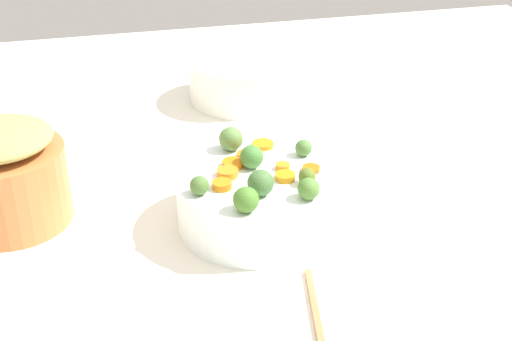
# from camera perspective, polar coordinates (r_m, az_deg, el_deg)

# --- Properties ---
(tabletop) EXTENTS (2.40, 2.40, 0.02)m
(tabletop) POSITION_cam_1_polar(r_m,az_deg,el_deg) (1.20, 0.56, -5.99)
(tabletop) COLOR white
(tabletop) RESTS_ON ground
(serving_bowl_carrots) EXTENTS (0.27, 0.27, 0.10)m
(serving_bowl_carrots) POSITION_cam_1_polar(r_m,az_deg,el_deg) (1.21, 0.00, -2.44)
(serving_bowl_carrots) COLOR white
(serving_bowl_carrots) RESTS_ON tabletop
(metal_pot) EXTENTS (0.21, 0.21, 0.14)m
(metal_pot) POSITION_cam_1_polar(r_m,az_deg,el_deg) (1.29, -19.49, -1.15)
(metal_pot) COLOR #CE763E
(metal_pot) RESTS_ON tabletop
(carrot_slice_0) EXTENTS (0.05, 0.05, 0.01)m
(carrot_slice_0) POSITION_cam_1_polar(r_m,az_deg,el_deg) (1.24, -0.63, 1.23)
(carrot_slice_0) COLOR orange
(carrot_slice_0) RESTS_ON serving_bowl_carrots
(carrot_slice_1) EXTENTS (0.05, 0.05, 0.01)m
(carrot_slice_1) POSITION_cam_1_polar(r_m,az_deg,el_deg) (1.18, -2.32, -0.19)
(carrot_slice_1) COLOR orange
(carrot_slice_1) RESTS_ON serving_bowl_carrots
(carrot_slice_2) EXTENTS (0.05, 0.05, 0.01)m
(carrot_slice_2) POSITION_cam_1_polar(r_m,az_deg,el_deg) (1.17, 2.38, -0.50)
(carrot_slice_2) COLOR orange
(carrot_slice_2) RESTS_ON serving_bowl_carrots
(carrot_slice_3) EXTENTS (0.05, 0.05, 0.01)m
(carrot_slice_3) POSITION_cam_1_polar(r_m,az_deg,el_deg) (1.28, 0.55, 2.11)
(carrot_slice_3) COLOR orange
(carrot_slice_3) RESTS_ON serving_bowl_carrots
(carrot_slice_4) EXTENTS (0.05, 0.05, 0.01)m
(carrot_slice_4) POSITION_cam_1_polar(r_m,az_deg,el_deg) (1.15, -2.78, -1.17)
(carrot_slice_4) COLOR orange
(carrot_slice_4) RESTS_ON serving_bowl_carrots
(carrot_slice_5) EXTENTS (0.03, 0.03, 0.01)m
(carrot_slice_5) POSITION_cam_1_polar(r_m,az_deg,el_deg) (1.20, 2.18, 0.32)
(carrot_slice_5) COLOR orange
(carrot_slice_5) RESTS_ON serving_bowl_carrots
(carrot_slice_6) EXTENTS (0.05, 0.05, 0.01)m
(carrot_slice_6) POSITION_cam_1_polar(r_m,az_deg,el_deg) (1.21, -1.90, 0.56)
(carrot_slice_6) COLOR orange
(carrot_slice_6) RESTS_ON serving_bowl_carrots
(carrot_slice_7) EXTENTS (0.04, 0.04, 0.01)m
(carrot_slice_7) POSITION_cam_1_polar(r_m,az_deg,el_deg) (1.20, 4.50, 0.14)
(carrot_slice_7) COLOR orange
(carrot_slice_7) RESTS_ON serving_bowl_carrots
(brussels_sprout_0) EXTENTS (0.03, 0.03, 0.03)m
(brussels_sprout_0) POSITION_cam_1_polar(r_m,az_deg,el_deg) (1.13, -4.62, -1.23)
(brussels_sprout_0) COLOR #4D7333
(brussels_sprout_0) RESTS_ON serving_bowl_carrots
(brussels_sprout_1) EXTENTS (0.04, 0.04, 0.04)m
(brussels_sprout_1) POSITION_cam_1_polar(r_m,az_deg,el_deg) (1.12, 4.29, -1.49)
(brussels_sprout_1) COLOR #538236
(brussels_sprout_1) RESTS_ON serving_bowl_carrots
(brussels_sprout_2) EXTENTS (0.03, 0.03, 0.03)m
(brussels_sprout_2) POSITION_cam_1_polar(r_m,az_deg,el_deg) (1.25, 3.88, 1.85)
(brussels_sprout_2) COLOR #4E7D3A
(brussels_sprout_2) RESTS_ON serving_bowl_carrots
(brussels_sprout_3) EXTENTS (0.04, 0.04, 0.04)m
(brussels_sprout_3) POSITION_cam_1_polar(r_m,az_deg,el_deg) (1.08, -0.82, -2.39)
(brussels_sprout_3) COLOR #487C2B
(brussels_sprout_3) RESTS_ON serving_bowl_carrots
(brussels_sprout_4) EXTENTS (0.03, 0.03, 0.03)m
(brussels_sprout_4) POSITION_cam_1_polar(r_m,az_deg,el_deg) (1.15, 4.23, -0.60)
(brussels_sprout_4) COLOR #566E25
(brussels_sprout_4) RESTS_ON serving_bowl_carrots
(brussels_sprout_5) EXTENTS (0.04, 0.04, 0.04)m
(brussels_sprout_5) POSITION_cam_1_polar(r_m,az_deg,el_deg) (1.26, -2.05, 2.59)
(brussels_sprout_5) COLOR #5C8541
(brussels_sprout_5) RESTS_ON serving_bowl_carrots
(brussels_sprout_6) EXTENTS (0.04, 0.04, 0.04)m
(brussels_sprout_6) POSITION_cam_1_polar(r_m,az_deg,el_deg) (1.12, 0.38, -1.01)
(brussels_sprout_6) COLOR #467038
(brussels_sprout_6) RESTS_ON serving_bowl_carrots
(brussels_sprout_7) EXTENTS (0.04, 0.04, 0.04)m
(brussels_sprout_7) POSITION_cam_1_polar(r_m,az_deg,el_deg) (1.20, -0.18, 1.14)
(brussels_sprout_7) COLOR #448035
(brussels_sprout_7) RESTS_ON serving_bowl_carrots
(casserole_dish) EXTENTS (0.25, 0.25, 0.10)m
(casserole_dish) POSITION_cam_1_polar(r_m,az_deg,el_deg) (1.71, -1.13, 7.38)
(casserole_dish) COLOR white
(casserole_dish) RESTS_ON tabletop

